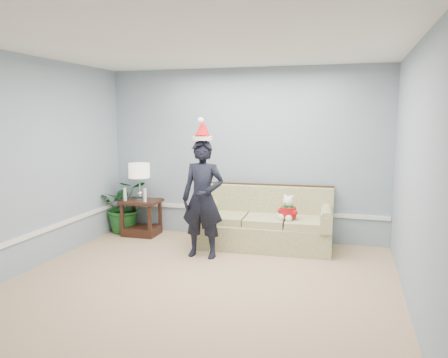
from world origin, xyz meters
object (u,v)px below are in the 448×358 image
teddy_bear (288,211)px  table_lamp (139,172)px  sofa (266,225)px  man (203,199)px  side_table (142,221)px  houseplant (125,206)px

teddy_bear → table_lamp: bearing=-166.0°
sofa → man: bearing=-138.2°
side_table → houseplant: houseplant is taller
sofa → man: size_ratio=1.20×
man → sofa: bearing=45.2°
table_lamp → man: size_ratio=0.37×
sofa → side_table: size_ratio=3.19×
sofa → side_table: (-2.10, 0.05, -0.09)m
side_table → teddy_bear: size_ratio=1.68×
sofa → teddy_bear: (0.35, -0.19, 0.29)m
side_table → man: size_ratio=0.38×
side_table → teddy_bear: bearing=-5.5°
houseplant → teddy_bear: (2.80, -0.34, 0.16)m
sofa → side_table: 2.10m
houseplant → teddy_bear: 2.83m
teddy_bear → side_table: bearing=-166.5°
sofa → table_lamp: (-2.11, 0.03, 0.73)m
table_lamp → houseplant: size_ratio=0.68×
side_table → teddy_bear: 2.49m
sofa → table_lamp: table_lamp is taller
table_lamp → houseplant: bearing=160.5°
houseplant → man: size_ratio=0.55×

